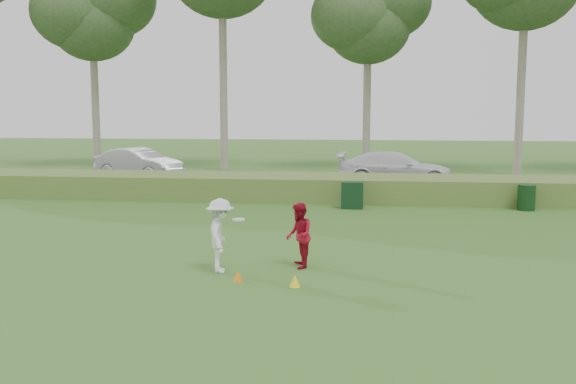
# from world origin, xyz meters

# --- Properties ---
(ground) EXTENTS (120.00, 120.00, 0.00)m
(ground) POSITION_xyz_m (0.00, 0.00, 0.00)
(ground) COLOR #2F5F1F
(ground) RESTS_ON ground
(reed_strip) EXTENTS (80.00, 3.00, 0.90)m
(reed_strip) POSITION_xyz_m (0.00, 12.00, 0.45)
(reed_strip) COLOR #4E6F2C
(reed_strip) RESTS_ON ground
(park_road) EXTENTS (80.00, 6.00, 0.06)m
(park_road) POSITION_xyz_m (0.00, 17.00, 0.03)
(park_road) COLOR #2D2D2D
(park_road) RESTS_ON ground
(tree_2) EXTENTS (6.50, 6.50, 12.00)m
(tree_2) POSITION_xyz_m (-14.00, 24.00, 8.97)
(tree_2) COLOR gray
(tree_2) RESTS_ON ground
(tree_4) EXTENTS (6.24, 6.24, 11.50)m
(tree_4) POSITION_xyz_m (2.00, 24.50, 8.59)
(tree_4) COLOR gray
(tree_4) RESTS_ON ground
(player_white) EXTENTS (0.92, 1.12, 1.59)m
(player_white) POSITION_xyz_m (-1.03, 0.51, 0.80)
(player_white) COLOR white
(player_white) RESTS_ON ground
(player_red) EXTENTS (0.67, 0.79, 1.44)m
(player_red) POSITION_xyz_m (0.60, 1.08, 0.72)
(player_red) COLOR maroon
(player_red) RESTS_ON ground
(cone_orange) EXTENTS (0.20, 0.20, 0.22)m
(cone_orange) POSITION_xyz_m (-0.51, -0.19, 0.11)
(cone_orange) COLOR orange
(cone_orange) RESTS_ON ground
(cone_yellow) EXTENTS (0.22, 0.22, 0.25)m
(cone_yellow) POSITION_xyz_m (0.68, -0.45, 0.12)
(cone_yellow) COLOR yellow
(cone_yellow) RESTS_ON ground
(utility_cabinet) EXTENTS (0.76, 0.49, 0.94)m
(utility_cabinet) POSITION_xyz_m (1.57, 9.73, 0.47)
(utility_cabinet) COLOR black
(utility_cabinet) RESTS_ON ground
(trash_bin) EXTENTS (0.66, 0.66, 0.89)m
(trash_bin) POSITION_xyz_m (7.55, 10.07, 0.44)
(trash_bin) COLOR black
(trash_bin) RESTS_ON ground
(car_mid) EXTENTS (4.83, 3.18, 1.51)m
(car_mid) POSITION_xyz_m (-9.13, 17.72, 0.81)
(car_mid) COLOR silver
(car_mid) RESTS_ON park_road
(car_right) EXTENTS (5.23, 2.16, 1.51)m
(car_right) POSITION_xyz_m (3.33, 16.41, 0.82)
(car_right) COLOR white
(car_right) RESTS_ON park_road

